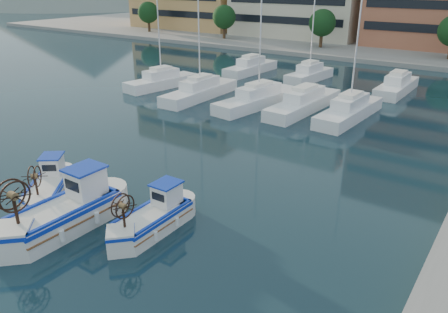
# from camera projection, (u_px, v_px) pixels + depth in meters

# --- Properties ---
(ground) EXTENTS (300.00, 300.00, 0.00)m
(ground) POSITION_uv_depth(u_px,v_px,m) (120.00, 238.00, 19.04)
(ground) COLOR #17333D
(ground) RESTS_ON ground
(hill_west) EXTENTS (180.00, 180.00, 60.00)m
(hill_west) POSITION_uv_depth(u_px,v_px,m) (86.00, 5.00, 176.66)
(hill_west) COLOR slate
(hill_west) RESTS_ON ground
(yacht_marina) EXTENTS (37.33, 21.66, 11.50)m
(yacht_marina) POSITION_uv_depth(u_px,v_px,m) (320.00, 93.00, 40.83)
(yacht_marina) COLOR white
(yacht_marina) RESTS_ON ground
(fishing_boat_a) EXTENTS (3.63, 3.94, 2.47)m
(fishing_boat_a) POSITION_uv_depth(u_px,v_px,m) (50.00, 185.00, 22.37)
(fishing_boat_a) COLOR silver
(fishing_boat_a) RESTS_ON ground
(fishing_boat_b) EXTENTS (2.15, 5.21, 3.25)m
(fishing_boat_b) POSITION_uv_depth(u_px,v_px,m) (67.00, 210.00, 19.51)
(fishing_boat_b) COLOR silver
(fishing_boat_b) RESTS_ON ground
(fishing_boat_c) EXTENTS (1.72, 4.04, 2.51)m
(fishing_boat_c) POSITION_uv_depth(u_px,v_px,m) (154.00, 216.00, 19.42)
(fishing_boat_c) COLOR silver
(fishing_boat_c) RESTS_ON ground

